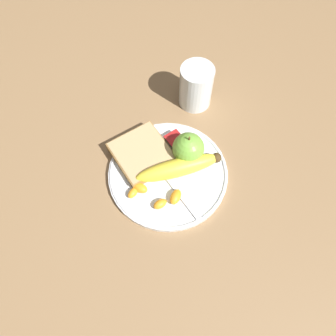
# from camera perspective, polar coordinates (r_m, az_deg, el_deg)

# --- Properties ---
(ground_plane) EXTENTS (3.00, 3.00, 0.00)m
(ground_plane) POSITION_cam_1_polar(r_m,az_deg,el_deg) (0.72, -0.00, -1.18)
(ground_plane) COLOR olive
(plate) EXTENTS (0.26, 0.26, 0.01)m
(plate) POSITION_cam_1_polar(r_m,az_deg,el_deg) (0.71, -0.00, -0.90)
(plate) COLOR silver
(plate) RESTS_ON ground_plane
(juice_glass) EXTENTS (0.08, 0.08, 0.11)m
(juice_glass) POSITION_cam_1_polar(r_m,az_deg,el_deg) (0.79, 4.87, 13.81)
(juice_glass) COLOR silver
(juice_glass) RESTS_ON ground_plane
(apple) EXTENTS (0.07, 0.07, 0.08)m
(apple) POSITION_cam_1_polar(r_m,az_deg,el_deg) (0.70, 3.55, 3.44)
(apple) COLOR #72B23D
(apple) RESTS_ON plate
(banana) EXTENTS (0.10, 0.19, 0.04)m
(banana) POSITION_cam_1_polar(r_m,az_deg,el_deg) (0.69, 1.97, 0.11)
(banana) COLOR yellow
(banana) RESTS_ON plate
(bread_slice) EXTENTS (0.13, 0.12, 0.02)m
(bread_slice) POSITION_cam_1_polar(r_m,az_deg,el_deg) (0.72, -4.53, 2.49)
(bread_slice) COLOR olive
(bread_slice) RESTS_ON plate
(fork) EXTENTS (0.19, 0.03, 0.00)m
(fork) POSITION_cam_1_polar(r_m,az_deg,el_deg) (0.70, -0.28, -1.40)
(fork) COLOR silver
(fork) RESTS_ON plate
(jam_packet) EXTENTS (0.04, 0.04, 0.02)m
(jam_packet) POSITION_cam_1_polar(r_m,az_deg,el_deg) (0.73, 1.29, 4.62)
(jam_packet) COLOR white
(jam_packet) RESTS_ON plate
(orange_segment_0) EXTENTS (0.02, 0.03, 0.02)m
(orange_segment_0) POSITION_cam_1_polar(r_m,az_deg,el_deg) (0.68, -5.93, -4.58)
(orange_segment_0) COLOR orange
(orange_segment_0) RESTS_ON plate
(orange_segment_1) EXTENTS (0.02, 0.03, 0.02)m
(orange_segment_1) POSITION_cam_1_polar(r_m,az_deg,el_deg) (0.67, -1.39, -6.28)
(orange_segment_1) COLOR orange
(orange_segment_1) RESTS_ON plate
(orange_segment_2) EXTENTS (0.04, 0.03, 0.02)m
(orange_segment_2) POSITION_cam_1_polar(r_m,az_deg,el_deg) (0.68, -4.88, -3.49)
(orange_segment_2) COLOR orange
(orange_segment_2) RESTS_ON plate
(orange_segment_3) EXTENTS (0.04, 0.04, 0.02)m
(orange_segment_3) POSITION_cam_1_polar(r_m,az_deg,el_deg) (0.67, 1.32, -5.04)
(orange_segment_3) COLOR orange
(orange_segment_3) RESTS_ON plate
(orange_segment_4) EXTENTS (0.03, 0.03, 0.01)m
(orange_segment_4) POSITION_cam_1_polar(r_m,az_deg,el_deg) (0.70, -1.67, -0.79)
(orange_segment_4) COLOR orange
(orange_segment_4) RESTS_ON plate
(orange_segment_5) EXTENTS (0.04, 0.03, 0.02)m
(orange_segment_5) POSITION_cam_1_polar(r_m,az_deg,el_deg) (0.69, -2.79, -1.30)
(orange_segment_5) COLOR orange
(orange_segment_5) RESTS_ON plate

